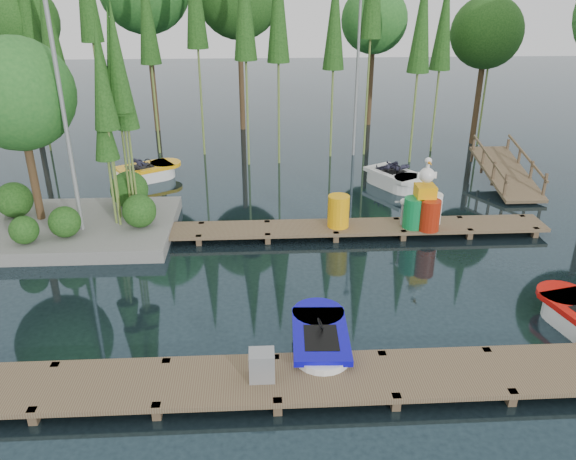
{
  "coord_description": "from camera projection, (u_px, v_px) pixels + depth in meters",
  "views": [
    {
      "loc": [
        -0.25,
        -13.02,
        7.16
      ],
      "look_at": [
        0.5,
        0.5,
        1.1
      ],
      "focal_mm": 35.0,
      "sensor_mm": 36.0,
      "label": 1
    }
  ],
  "objects": [
    {
      "name": "seagull_post",
      "position": [
        403.0,
        207.0,
        16.92
      ],
      "size": [
        0.53,
        0.29,
        0.86
      ],
      "color": "gray",
      "rests_on": "far_dock"
    },
    {
      "name": "lamp_island",
      "position": [
        61.0,
        97.0,
        15.06
      ],
      "size": [
        0.3,
        0.3,
        7.25
      ],
      "color": "gray",
      "rests_on": "ground"
    },
    {
      "name": "utility_cabinet",
      "position": [
        262.0,
        365.0,
        10.44
      ],
      "size": [
        0.48,
        0.4,
        0.58
      ],
      "primitive_type": "cube",
      "color": "gray",
      "rests_on": "near_dock"
    },
    {
      "name": "boat_blue",
      "position": [
        320.0,
        342.0,
        11.68
      ],
      "size": [
        1.24,
        2.56,
        0.84
      ],
      "rotation": [
        0.0,
        0.0,
        -0.05
      ],
      "color": "white",
      "rests_on": "ground"
    },
    {
      "name": "island",
      "position": [
        48.0,
        130.0,
        16.18
      ],
      "size": [
        6.2,
        4.2,
        6.75
      ],
      "color": "gray",
      "rests_on": "ground"
    },
    {
      "name": "lamp_rear",
      "position": [
        358.0,
        56.0,
        23.29
      ],
      "size": [
        0.3,
        0.3,
        7.25
      ],
      "color": "gray",
      "rests_on": "ground"
    },
    {
      "name": "drum_cluster",
      "position": [
        425.0,
        207.0,
        16.79
      ],
      "size": [
        1.25,
        1.14,
        2.15
      ],
      "color": "#0D7C3B",
      "rests_on": "far_dock"
    },
    {
      "name": "near_dock",
      "position": [
        276.0,
        380.0,
        10.6
      ],
      "size": [
        18.0,
        1.5,
        0.5
      ],
      "color": "brown",
      "rests_on": "ground"
    },
    {
      "name": "ground_plane",
      "position": [
        270.0,
        276.0,
        14.8
      ],
      "size": [
        90.0,
        90.0,
        0.0
      ],
      "primitive_type": "plane",
      "color": "#1D2E36"
    },
    {
      "name": "ramp",
      "position": [
        506.0,
        172.0,
        20.94
      ],
      "size": [
        1.5,
        3.94,
        1.49
      ],
      "color": "brown",
      "rests_on": "ground"
    },
    {
      "name": "yellow_barrel",
      "position": [
        338.0,
        211.0,
        16.86
      ],
      "size": [
        0.65,
        0.65,
        0.98
      ],
      "primitive_type": "cylinder",
      "color": "#FFAD0D",
      "rests_on": "far_dock"
    },
    {
      "name": "tree_screen",
      "position": [
        209.0,
        9.0,
        21.85
      ],
      "size": [
        34.42,
        18.53,
        10.31
      ],
      "color": "#4A351F",
      "rests_on": "ground"
    },
    {
      "name": "far_dock",
      "position": [
        301.0,
        229.0,
        17.03
      ],
      "size": [
        15.0,
        1.2,
        0.5
      ],
      "color": "brown",
      "rests_on": "ground"
    },
    {
      "name": "boat_yellow_far",
      "position": [
        146.0,
        173.0,
        21.84
      ],
      "size": [
        2.89,
        2.41,
        1.33
      ],
      "rotation": [
        0.0,
        0.0,
        0.2
      ],
      "color": "white",
      "rests_on": "ground"
    },
    {
      "name": "boat_white_far",
      "position": [
        395.0,
        179.0,
        21.12
      ],
      "size": [
        2.42,
        2.99,
        1.3
      ],
      "rotation": [
        0.0,
        0.0,
        -0.36
      ],
      "color": "white",
      "rests_on": "ground"
    }
  ]
}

